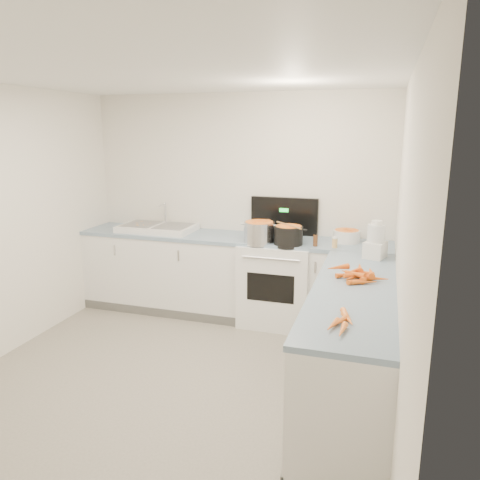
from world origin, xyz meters
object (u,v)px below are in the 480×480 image
(sink, at_px, (158,228))
(steel_pot, at_px, (259,233))
(mixing_bowl, at_px, (347,236))
(spice_jar, at_px, (335,243))
(stove, at_px, (277,281))
(extract_bottle, at_px, (315,241))
(food_processor, at_px, (376,242))
(black_pot, at_px, (288,236))

(sink, height_order, steel_pot, sink)
(mixing_bowl, distance_m, spice_jar, 0.30)
(stove, xyz_separation_m, extract_bottle, (0.42, -0.17, 0.52))
(food_processor, bearing_deg, stove, 156.05)
(extract_bottle, bearing_deg, spice_jar, -1.50)
(sink, distance_m, steel_pot, 1.29)
(extract_bottle, xyz_separation_m, food_processor, (0.59, -0.28, 0.09))
(extract_bottle, bearing_deg, steel_pot, 179.27)
(spice_jar, bearing_deg, sink, 174.70)
(black_pot, height_order, extract_bottle, black_pot)
(stove, relative_size, black_pot, 4.59)
(black_pot, bearing_deg, stove, 129.73)
(steel_pot, xyz_separation_m, mixing_bowl, (0.88, 0.27, -0.03))
(black_pot, relative_size, food_processor, 0.85)
(stove, xyz_separation_m, food_processor, (1.02, -0.45, 0.62))
(steel_pot, height_order, spice_jar, steel_pot)
(steel_pot, xyz_separation_m, extract_bottle, (0.59, -0.01, -0.04))
(sink, height_order, mixing_bowl, sink)
(black_pot, relative_size, extract_bottle, 2.53)
(mixing_bowl, bearing_deg, food_processor, -61.41)
(stove, bearing_deg, extract_bottle, -22.00)
(stove, height_order, steel_pot, stove)
(black_pot, distance_m, extract_bottle, 0.28)
(stove, height_order, sink, stove)
(stove, relative_size, mixing_bowl, 4.87)
(steel_pot, height_order, mixing_bowl, steel_pot)
(stove, distance_m, extract_bottle, 0.70)
(stove, height_order, spice_jar, stove)
(mixing_bowl, xyz_separation_m, extract_bottle, (-0.29, -0.28, -0.01))
(mixing_bowl, height_order, food_processor, food_processor)
(steel_pot, relative_size, extract_bottle, 2.76)
(steel_pot, xyz_separation_m, spice_jar, (0.79, -0.01, -0.05))
(steel_pot, bearing_deg, spice_jar, -0.92)
(spice_jar, bearing_deg, food_processor, -34.74)
(stove, bearing_deg, black_pot, -50.27)
(spice_jar, bearing_deg, black_pot, 179.82)
(stove, height_order, black_pot, stove)
(stove, distance_m, sink, 1.54)
(steel_pot, bearing_deg, stove, 43.81)
(sink, height_order, food_processor, food_processor)
(black_pot, xyz_separation_m, spice_jar, (0.47, -0.00, -0.04))
(stove, distance_m, food_processor, 1.27)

